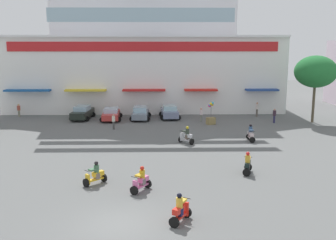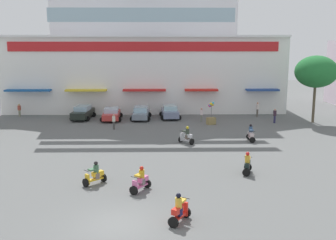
# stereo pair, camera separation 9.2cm
# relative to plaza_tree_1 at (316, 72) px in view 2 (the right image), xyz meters

# --- Properties ---
(ground_plane) EXTENTS (128.00, 128.00, 0.00)m
(ground_plane) POSITION_rel_plaza_tree_1_xyz_m (-18.81, -11.77, -5.57)
(ground_plane) COLOR #5E605F
(colonial_building) EXTENTS (35.00, 15.88, 19.32)m
(colonial_building) POSITION_rel_plaza_tree_1_xyz_m (-18.81, 11.02, 2.85)
(colonial_building) COLOR white
(colonial_building) RESTS_ON ground
(plaza_tree_1) EXTENTS (4.52, 4.53, 7.32)m
(plaza_tree_1) POSITION_rel_plaza_tree_1_xyz_m (0.00, 0.00, 0.00)
(plaza_tree_1) COLOR brown
(plaza_tree_1) RESTS_ON ground
(parked_car_0) EXTENTS (2.55, 4.53, 1.55)m
(parked_car_0) POSITION_rel_plaza_tree_1_xyz_m (-25.78, 2.44, -4.79)
(parked_car_0) COLOR black
(parked_car_0) RESTS_ON ground
(parked_car_1) EXTENTS (2.52, 4.45, 1.37)m
(parked_car_1) POSITION_rel_plaza_tree_1_xyz_m (-22.40, 1.79, -4.87)
(parked_car_1) COLOR #B83330
(parked_car_1) RESTS_ON ground
(parked_car_2) EXTENTS (2.39, 4.25, 1.49)m
(parked_car_2) POSITION_rel_plaza_tree_1_xyz_m (-19.09, 2.14, -4.83)
(parked_car_2) COLOR slate
(parked_car_2) RESTS_ON ground
(parked_car_3) EXTENTS (2.54, 3.97, 1.54)m
(parked_car_3) POSITION_rel_plaza_tree_1_xyz_m (-15.73, 2.67, -4.80)
(parked_car_3) COLOR slate
(parked_car_3) RESTS_ON ground
(scooter_rider_1) EXTENTS (0.88, 1.41, 1.52)m
(scooter_rider_1) POSITION_rel_plaza_tree_1_xyz_m (-11.05, -17.40, -4.95)
(scooter_rider_1) COLOR black
(scooter_rider_1) RESTS_ON ground
(scooter_rider_2) EXTENTS (1.41, 1.37, 1.45)m
(scooter_rider_2) POSITION_rel_plaza_tree_1_xyz_m (-20.83, -19.24, -4.98)
(scooter_rider_2) COLOR black
(scooter_rider_2) RESTS_ON ground
(scooter_rider_3) EXTENTS (1.38, 1.35, 1.55)m
(scooter_rider_3) POSITION_rel_plaza_tree_1_xyz_m (-14.57, -9.22, -4.93)
(scooter_rider_3) COLOR black
(scooter_rider_3) RESTS_ON ground
(scooter_rider_4) EXTENTS (1.24, 1.52, 1.50)m
(scooter_rider_4) POSITION_rel_plaza_tree_1_xyz_m (-17.96, -20.46, -4.96)
(scooter_rider_4) COLOR black
(scooter_rider_4) RESTS_ON ground
(scooter_rider_5) EXTENTS (0.53, 1.45, 1.53)m
(scooter_rider_5) POSITION_rel_plaza_tree_1_xyz_m (-8.80, -8.43, -4.95)
(scooter_rider_5) COLOR black
(scooter_rider_5) RESTS_ON ground
(scooter_rider_7) EXTENTS (1.18, 1.50, 1.53)m
(scooter_rider_7) POSITION_rel_plaza_tree_1_xyz_m (-15.89, -24.65, -4.94)
(scooter_rider_7) COLOR black
(scooter_rider_7) RESTS_ON ground
(pedestrian_0) EXTENTS (0.43, 0.43, 1.55)m
(pedestrian_0) POSITION_rel_plaza_tree_1_xyz_m (-21.55, -3.29, -4.69)
(pedestrian_0) COLOR #42403F
(pedestrian_0) RESTS_ON ground
(pedestrian_1) EXTENTS (0.47, 0.47, 1.58)m
(pedestrian_1) POSITION_rel_plaza_tree_1_xyz_m (-4.33, -0.27, -4.68)
(pedestrian_1) COLOR #28274D
(pedestrian_1) RESTS_ON ground
(pedestrian_2) EXTENTS (0.51, 0.51, 1.55)m
(pedestrian_2) POSITION_rel_plaza_tree_1_xyz_m (-33.68, 4.19, -4.70)
(pedestrian_2) COLOR #74725C
(pedestrian_2) RESTS_ON ground
(pedestrian_3) EXTENTS (0.47, 0.47, 1.73)m
(pedestrian_3) POSITION_rel_plaza_tree_1_xyz_m (-5.30, 3.60, -4.58)
(pedestrian_3) COLOR #544D44
(pedestrian_3) RESTS_ON ground
(pedestrian_4) EXTENTS (0.40, 0.40, 1.56)m
(pedestrian_4) POSITION_rel_plaza_tree_1_xyz_m (-12.27, 0.63, -4.68)
(pedestrian_4) COLOR slate
(pedestrian_4) RESTS_ON ground
(balloon_vendor_cart) EXTENTS (1.07, 0.92, 2.49)m
(balloon_vendor_cart) POSITION_rel_plaza_tree_1_xyz_m (-11.39, -0.90, -4.57)
(balloon_vendor_cart) COLOR olive
(balloon_vendor_cart) RESTS_ON ground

